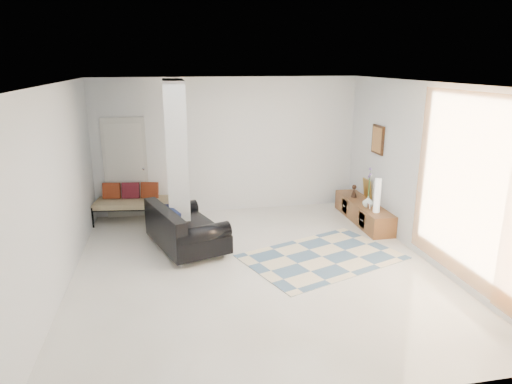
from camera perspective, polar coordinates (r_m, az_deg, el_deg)
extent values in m
plane|color=beige|center=(7.18, -0.04, -9.50)|extent=(6.00, 6.00, 0.00)
plane|color=white|center=(6.48, -0.04, 13.44)|extent=(6.00, 6.00, 0.00)
plane|color=white|center=(9.59, -3.49, 5.81)|extent=(6.00, 0.00, 6.00)
plane|color=white|center=(3.96, 8.41, -9.44)|extent=(6.00, 0.00, 6.00)
plane|color=white|center=(6.75, -23.61, 0.13)|extent=(0.00, 6.00, 6.00)
plane|color=white|center=(7.69, 20.51, 2.28)|extent=(0.00, 6.00, 6.00)
cube|color=#B4B9BB|center=(8.14, -9.87, 3.77)|extent=(0.35, 1.20, 2.80)
cube|color=beige|center=(9.58, -15.97, 2.89)|extent=(0.85, 0.06, 2.04)
plane|color=#EF8F3F|center=(6.71, 24.99, 0.34)|extent=(0.00, 2.55, 2.55)
cube|color=#3A2010|center=(9.09, 14.99, 6.34)|extent=(0.04, 0.45, 0.55)
cube|color=brown|center=(9.35, 13.26, -2.46)|extent=(0.45, 1.95, 0.40)
cube|color=#3A2010|center=(8.89, 13.12, -3.41)|extent=(0.02, 0.26, 0.28)
cube|color=#3A2010|center=(9.64, 11.05, -1.75)|extent=(0.02, 0.26, 0.28)
cube|color=gold|center=(9.54, 13.74, 0.40)|extent=(0.09, 0.32, 0.40)
cube|color=silver|center=(8.86, 13.90, -1.77)|extent=(0.04, 0.10, 0.12)
cylinder|color=silver|center=(7.27, -9.36, -8.95)|extent=(0.05, 0.05, 0.10)
cylinder|color=silver|center=(8.45, -12.66, -5.49)|extent=(0.05, 0.05, 0.10)
cylinder|color=silver|center=(7.54, -3.96, -7.83)|extent=(0.05, 0.05, 0.10)
cylinder|color=silver|center=(8.68, -7.91, -4.66)|extent=(0.05, 0.05, 0.10)
cube|color=black|center=(7.90, -8.63, -5.27)|extent=(1.42, 1.81, 0.30)
cube|color=black|center=(7.67, -11.35, -3.44)|extent=(0.71, 1.57, 0.36)
cylinder|color=black|center=(7.23, -6.72, -5.28)|extent=(0.95, 0.56, 0.28)
cylinder|color=black|center=(8.42, -10.39, -2.34)|extent=(0.95, 0.56, 0.28)
cube|color=black|center=(7.70, -10.52, -3.16)|extent=(0.32, 0.60, 0.31)
cylinder|color=black|center=(9.32, -19.74, -3.04)|extent=(0.04, 0.04, 0.40)
cylinder|color=black|center=(9.01, -9.93, -2.97)|extent=(0.04, 0.04, 0.40)
cylinder|color=black|center=(9.92, -18.74, -1.82)|extent=(0.04, 0.04, 0.40)
cylinder|color=black|center=(9.63, -9.53, -1.71)|extent=(0.04, 0.04, 0.40)
cube|color=beige|center=(9.38, -14.63, -1.33)|extent=(1.69, 0.88, 0.12)
cube|color=maroon|center=(9.58, -17.60, 0.15)|extent=(0.36, 0.21, 0.33)
cube|color=maroon|center=(9.49, -15.39, 0.19)|extent=(0.36, 0.21, 0.33)
cube|color=maroon|center=(9.42, -13.15, 0.24)|extent=(0.36, 0.21, 0.33)
cube|color=beige|center=(7.63, 8.25, -8.02)|extent=(2.85, 2.38, 0.01)
cylinder|color=white|center=(8.68, 14.93, -0.42)|extent=(0.12, 0.12, 0.64)
imported|color=white|center=(8.99, 13.83, -1.17)|extent=(0.22, 0.22, 0.22)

